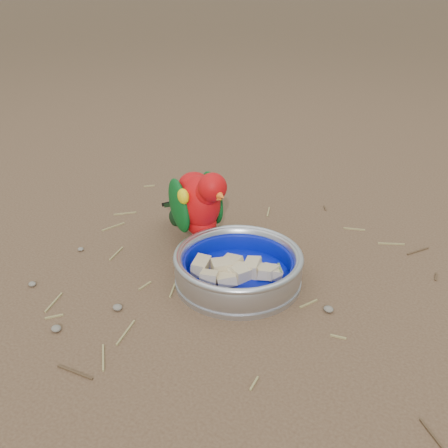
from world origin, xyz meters
The scene contains 6 objects.
ground centered at (0.00, 0.00, 0.00)m, with size 60.00×60.00×0.00m, color brown.
food_bowl centered at (0.01, 0.05, 0.01)m, with size 0.23×0.23×0.02m, color #B2B2BA.
bowl_wall centered at (0.01, 0.05, 0.04)m, with size 0.23×0.23×0.04m, color #B2B2BA, non-canonical shape.
fruit_wedges centered at (0.01, 0.05, 0.03)m, with size 0.14×0.14×0.03m, color #CBB488, non-canonical shape.
lory_parrot centered at (-0.13, 0.11, 0.09)m, with size 0.10×0.22×0.18m, color #C1090C, non-canonical shape.
ground_debris centered at (0.02, 0.07, 0.00)m, with size 0.90×0.80×0.01m, color olive, non-canonical shape.
Camera 1 is at (0.46, -0.60, 0.52)m, focal length 40.00 mm.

